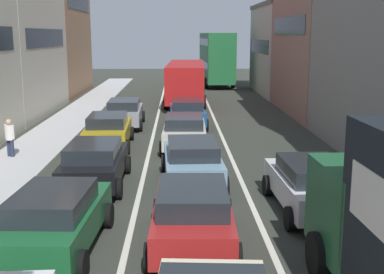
# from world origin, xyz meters

# --- Properties ---
(sidewalk_left) EXTENTS (2.60, 64.00, 0.14)m
(sidewalk_left) POSITION_xyz_m (-6.70, 20.00, 0.07)
(sidewalk_left) COLOR #BABABA
(sidewalk_left) RESTS_ON ground
(lane_stripe_left) EXTENTS (0.16, 60.00, 0.01)m
(lane_stripe_left) POSITION_xyz_m (-1.70, 20.00, 0.01)
(lane_stripe_left) COLOR silver
(lane_stripe_left) RESTS_ON ground
(lane_stripe_right) EXTENTS (0.16, 60.00, 0.01)m
(lane_stripe_right) POSITION_xyz_m (1.70, 20.00, 0.01)
(lane_stripe_right) COLOR silver
(lane_stripe_right) RESTS_ON ground
(sedan_centre_lane_second) EXTENTS (2.15, 4.35, 1.49)m
(sedan_centre_lane_second) POSITION_xyz_m (-0.13, 6.89, 0.80)
(sedan_centre_lane_second) COLOR #A51E1E
(sedan_centre_lane_second) RESTS_ON ground
(wagon_left_lane_second) EXTENTS (2.26, 4.39, 1.49)m
(wagon_left_lane_second) POSITION_xyz_m (-3.31, 6.63, 0.80)
(wagon_left_lane_second) COLOR #19592D
(wagon_left_lane_second) RESTS_ON ground
(hatchback_centre_lane_third) EXTENTS (2.20, 4.37, 1.49)m
(hatchback_centre_lane_third) POSITION_xyz_m (0.01, 11.99, 0.80)
(hatchback_centre_lane_third) COLOR #759EB7
(hatchback_centre_lane_third) RESTS_ON ground
(sedan_left_lane_third) EXTENTS (2.07, 4.31, 1.49)m
(sedan_left_lane_third) POSITION_xyz_m (-3.22, 11.81, 0.80)
(sedan_left_lane_third) COLOR black
(sedan_left_lane_third) RESTS_ON ground
(coupe_centre_lane_fourth) EXTENTS (2.14, 4.34, 1.49)m
(coupe_centre_lane_fourth) POSITION_xyz_m (-0.18, 17.31, 0.80)
(coupe_centre_lane_fourth) COLOR beige
(coupe_centre_lane_fourth) RESTS_ON ground
(sedan_left_lane_fourth) EXTENTS (2.16, 4.35, 1.49)m
(sedan_left_lane_fourth) POSITION_xyz_m (-3.56, 17.70, 0.80)
(sedan_left_lane_fourth) COLOR #B29319
(sedan_left_lane_fourth) RESTS_ON ground
(sedan_centre_lane_fifth) EXTENTS (2.14, 4.34, 1.49)m
(sedan_centre_lane_fifth) POSITION_xyz_m (0.05, 22.76, 0.80)
(sedan_centre_lane_fifth) COLOR #194C8C
(sedan_centre_lane_fifth) RESTS_ON ground
(sedan_left_lane_fifth) EXTENTS (2.14, 4.34, 1.49)m
(sedan_left_lane_fifth) POSITION_xyz_m (-3.36, 22.81, 0.80)
(sedan_left_lane_fifth) COLOR gray
(sedan_left_lane_fifth) RESTS_ON ground
(sedan_right_lane_behind_truck) EXTENTS (2.15, 4.34, 1.49)m
(sedan_right_lane_behind_truck) POSITION_xyz_m (3.28, 9.15, 0.80)
(sedan_right_lane_behind_truck) COLOR silver
(sedan_right_lane_behind_truck) RESTS_ON ground
(bus_mid_queue_primary) EXTENTS (3.09, 10.59, 2.90)m
(bus_mid_queue_primary) POSITION_xyz_m (0.14, 32.34, 1.76)
(bus_mid_queue_primary) COLOR #B21919
(bus_mid_queue_primary) RESTS_ON ground
(bus_far_queue_secondary) EXTENTS (3.04, 10.57, 5.06)m
(bus_far_queue_secondary) POSITION_xyz_m (3.34, 45.81, 2.83)
(bus_far_queue_secondary) COLOR #1E6033
(bus_far_queue_secondary) RESTS_ON ground
(pedestrian_near_kerb) EXTENTS (0.47, 0.34, 1.66)m
(pedestrian_near_kerb) POSITION_xyz_m (-7.17, 15.51, 0.95)
(pedestrian_near_kerb) COLOR #262D47
(pedestrian_near_kerb) RESTS_ON ground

